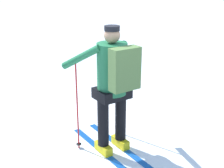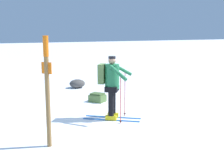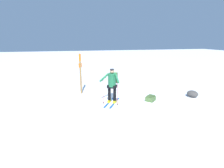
% 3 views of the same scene
% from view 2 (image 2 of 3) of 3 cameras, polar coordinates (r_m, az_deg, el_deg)
% --- Properties ---
extents(ground_plane, '(80.00, 80.00, 0.00)m').
position_cam_2_polar(ground_plane, '(8.83, -2.76, -6.06)').
color(ground_plane, white).
extents(skier, '(1.53, 1.23, 1.73)m').
position_cam_2_polar(skier, '(8.43, -0.19, 0.35)').
color(skier, '#144C9E').
rests_on(skier, ground_plane).
extents(dropped_backpack, '(0.62, 0.63, 0.29)m').
position_cam_2_polar(dropped_backpack, '(10.55, -2.68, -2.51)').
color(dropped_backpack, '#4C6B38').
rests_on(dropped_backpack, ground_plane).
extents(trail_marker, '(0.18, 0.19, 2.34)m').
position_cam_2_polar(trail_marker, '(6.55, -11.77, 0.15)').
color(trail_marker, olive).
rests_on(trail_marker, ground_plane).
extents(rock_boulder, '(0.64, 0.55, 0.35)m').
position_cam_2_polar(rock_boulder, '(12.95, -6.37, 0.07)').
color(rock_boulder, '#474442').
rests_on(rock_boulder, ground_plane).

